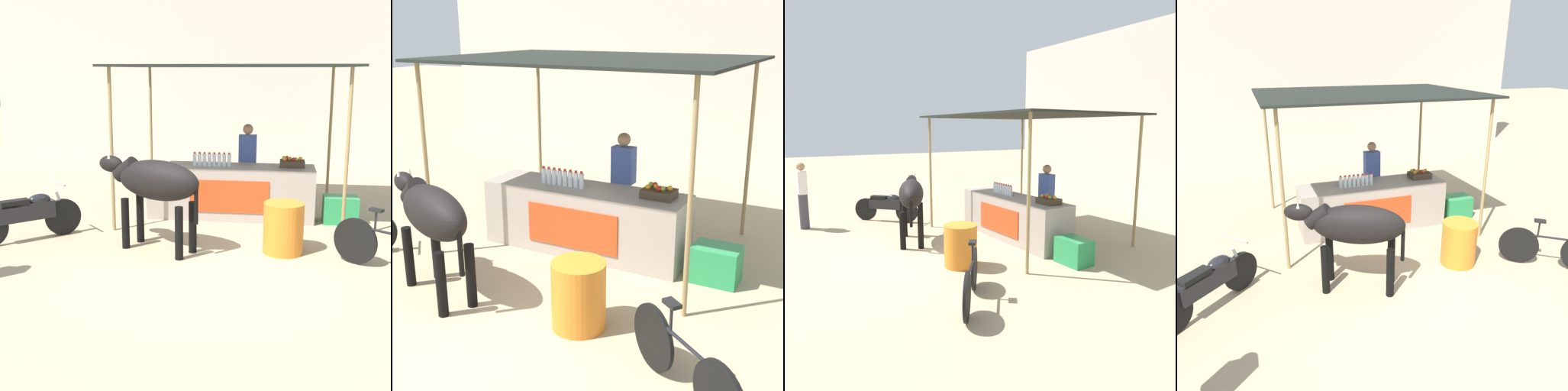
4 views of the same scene
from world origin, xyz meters
TOP-DOWN VIEW (x-y plane):
  - ground_plane at (0.00, 0.00)m, footprint 60.00×60.00m
  - building_wall_far at (0.00, 9.26)m, footprint 16.00×0.50m
  - stall_counter at (0.00, 2.20)m, footprint 3.00×0.82m
  - stall_awning at (0.00, 2.50)m, footprint 4.20×3.20m
  - water_bottle_row at (-0.35, 2.15)m, footprint 0.70×0.07m
  - fruit_crate at (1.09, 2.25)m, footprint 0.44×0.32m
  - vendor_behind_counter at (0.25, 2.95)m, footprint 0.34×0.22m
  - cooler_box at (1.96, 2.10)m, footprint 0.60×0.44m
  - water_barrel at (0.94, 0.30)m, footprint 0.60×0.60m
  - cow at (-0.97, 0.16)m, footprint 1.81×1.07m
  - bicycle_leaning at (2.33, -0.32)m, footprint 1.35×1.03m

SIDE VIEW (x-z plane):
  - ground_plane at x=0.00m, z-range 0.00..0.00m
  - cooler_box at x=1.96m, z-range 0.00..0.48m
  - bicycle_leaning at x=2.33m, z-range -0.08..0.77m
  - water_barrel at x=0.94m, z-range 0.00..0.76m
  - stall_counter at x=0.00m, z-range 0.00..0.96m
  - vendor_behind_counter at x=0.25m, z-range 0.02..1.67m
  - cow at x=-0.97m, z-range 0.32..1.75m
  - fruit_crate at x=1.09m, z-range 0.94..1.13m
  - water_bottle_row at x=-0.35m, z-range 0.95..1.20m
  - stall_awning at x=0.00m, z-range 1.26..4.02m
  - building_wall_far at x=0.00m, z-range 0.00..6.02m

